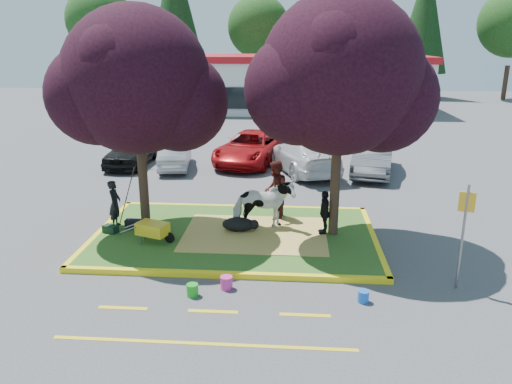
# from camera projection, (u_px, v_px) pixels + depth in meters

# --- Properties ---
(ground) EXTENTS (90.00, 90.00, 0.00)m
(ground) POSITION_uv_depth(u_px,v_px,m) (235.00, 238.00, 14.85)
(ground) COLOR #424244
(ground) RESTS_ON ground
(median_island) EXTENTS (8.00, 5.00, 0.15)m
(median_island) POSITION_uv_depth(u_px,v_px,m) (235.00, 236.00, 14.83)
(median_island) COLOR #2B581B
(median_island) RESTS_ON ground
(curb_near) EXTENTS (8.30, 0.16, 0.15)m
(curb_near) POSITION_uv_depth(u_px,v_px,m) (223.00, 275.00, 12.37)
(curb_near) COLOR yellow
(curb_near) RESTS_ON ground
(curb_far) EXTENTS (8.30, 0.16, 0.15)m
(curb_far) POSITION_uv_depth(u_px,v_px,m) (243.00, 208.00, 17.28)
(curb_far) COLOR yellow
(curb_far) RESTS_ON ground
(curb_left) EXTENTS (0.16, 5.30, 0.15)m
(curb_left) POSITION_uv_depth(u_px,v_px,m) (101.00, 232.00, 15.12)
(curb_left) COLOR yellow
(curb_left) RESTS_ON ground
(curb_right) EXTENTS (0.16, 5.30, 0.15)m
(curb_right) POSITION_uv_depth(u_px,v_px,m) (374.00, 240.00, 14.54)
(curb_right) COLOR yellow
(curb_right) RESTS_ON ground
(straw_bedding) EXTENTS (4.20, 3.00, 0.01)m
(straw_bedding) POSITION_uv_depth(u_px,v_px,m) (255.00, 234.00, 14.76)
(straw_bedding) COLOR #CEB955
(straw_bedding) RESTS_ON median_island
(tree_purple_left) EXTENTS (5.06, 4.20, 6.51)m
(tree_purple_left) POSITION_uv_depth(u_px,v_px,m) (137.00, 87.00, 14.12)
(tree_purple_left) COLOR black
(tree_purple_left) RESTS_ON median_island
(tree_purple_right) EXTENTS (5.30, 4.40, 6.82)m
(tree_purple_right) POSITION_uv_depth(u_px,v_px,m) (341.00, 82.00, 13.47)
(tree_purple_right) COLOR black
(tree_purple_right) RESTS_ON median_island
(fire_lane_stripe_a) EXTENTS (1.10, 0.12, 0.01)m
(fire_lane_stripe_a) POSITION_uv_depth(u_px,v_px,m) (123.00, 308.00, 10.99)
(fire_lane_stripe_a) COLOR yellow
(fire_lane_stripe_a) RESTS_ON ground
(fire_lane_stripe_b) EXTENTS (1.10, 0.12, 0.01)m
(fire_lane_stripe_b) POSITION_uv_depth(u_px,v_px,m) (213.00, 311.00, 10.84)
(fire_lane_stripe_b) COLOR yellow
(fire_lane_stripe_b) RESTS_ON ground
(fire_lane_stripe_c) EXTENTS (1.10, 0.12, 0.01)m
(fire_lane_stripe_c) POSITION_uv_depth(u_px,v_px,m) (305.00, 315.00, 10.70)
(fire_lane_stripe_c) COLOR yellow
(fire_lane_stripe_c) RESTS_ON ground
(fire_lane_long) EXTENTS (6.00, 0.10, 0.01)m
(fire_lane_long) POSITION_uv_depth(u_px,v_px,m) (203.00, 344.00, 9.70)
(fire_lane_long) COLOR yellow
(fire_lane_long) RESTS_ON ground
(retail_building) EXTENTS (20.40, 8.40, 4.40)m
(retail_building) POSITION_uv_depth(u_px,v_px,m) (298.00, 82.00, 40.71)
(retail_building) COLOR silver
(retail_building) RESTS_ON ground
(treeline) EXTENTS (46.58, 7.80, 14.63)m
(treeline) POSITION_uv_depth(u_px,v_px,m) (291.00, 16.00, 48.32)
(treeline) COLOR black
(treeline) RESTS_ON ground
(cow) EXTENTS (1.95, 1.21, 1.53)m
(cow) POSITION_uv_depth(u_px,v_px,m) (263.00, 205.00, 14.91)
(cow) COLOR white
(cow) RESTS_ON median_island
(calf) EXTENTS (1.08, 0.77, 0.42)m
(calf) POSITION_uv_depth(u_px,v_px,m) (238.00, 224.00, 14.92)
(calf) COLOR black
(calf) RESTS_ON median_island
(handler) EXTENTS (0.37, 0.55, 1.46)m
(handler) POSITION_uv_depth(u_px,v_px,m) (115.00, 204.00, 15.14)
(handler) COLOR black
(handler) RESTS_ON median_island
(visitor_a) EXTENTS (0.77, 0.96, 1.88)m
(visitor_a) POSITION_uv_depth(u_px,v_px,m) (275.00, 190.00, 15.81)
(visitor_a) COLOR #4C1715
(visitor_a) RESTS_ON median_island
(visitor_b) EXTENTS (0.35, 0.79, 1.32)m
(visitor_b) POSITION_uv_depth(u_px,v_px,m) (324.00, 212.00, 14.61)
(visitor_b) COLOR black
(visitor_b) RESTS_ON median_island
(wheelbarrow) EXTENTS (1.54, 0.78, 0.58)m
(wheelbarrow) POSITION_uv_depth(u_px,v_px,m) (153.00, 229.00, 14.03)
(wheelbarrow) COLOR black
(wheelbarrow) RESTS_ON median_island
(gear_bag_dark) EXTENTS (0.51, 0.30, 0.25)m
(gear_bag_dark) POSITION_uv_depth(u_px,v_px,m) (134.00, 224.00, 15.22)
(gear_bag_dark) COLOR black
(gear_bag_dark) RESTS_ON median_island
(gear_bag_green) EXTENTS (0.49, 0.39, 0.23)m
(gear_bag_green) POSITION_uv_depth(u_px,v_px,m) (111.00, 229.00, 14.83)
(gear_bag_green) COLOR black
(gear_bag_green) RESTS_ON median_island
(sign_post) EXTENTS (0.35, 0.14, 2.56)m
(sign_post) POSITION_uv_depth(u_px,v_px,m) (464.00, 226.00, 11.41)
(sign_post) COLOR slate
(sign_post) RESTS_ON ground
(bucket_green) EXTENTS (0.36, 0.36, 0.29)m
(bucket_green) POSITION_uv_depth(u_px,v_px,m) (192.00, 290.00, 11.47)
(bucket_green) COLOR #189F1E
(bucket_green) RESTS_ON ground
(bucket_pink) EXTENTS (0.35, 0.35, 0.31)m
(bucket_pink) POSITION_uv_depth(u_px,v_px,m) (227.00, 283.00, 11.79)
(bucket_pink) COLOR #D22E89
(bucket_pink) RESTS_ON ground
(bucket_blue) EXTENTS (0.27, 0.27, 0.27)m
(bucket_blue) POSITION_uv_depth(u_px,v_px,m) (363.00, 296.00, 11.21)
(bucket_blue) COLOR blue
(bucket_blue) RESTS_ON ground
(car_black) EXTENTS (1.81, 4.27, 1.44)m
(car_black) POSITION_uv_depth(u_px,v_px,m) (132.00, 150.00, 23.25)
(car_black) COLOR black
(car_black) RESTS_ON ground
(car_silver) EXTENTS (1.74, 3.73, 1.18)m
(car_silver) POSITION_uv_depth(u_px,v_px,m) (175.00, 156.00, 22.67)
(car_silver) COLOR #96989E
(car_silver) RESTS_ON ground
(car_red) EXTENTS (3.69, 5.79, 1.49)m
(car_red) POSITION_uv_depth(u_px,v_px,m) (251.00, 148.00, 23.60)
(car_red) COLOR #A60D11
(car_red) RESTS_ON ground
(car_white) EXTENTS (3.78, 5.58, 1.50)m
(car_white) POSITION_uv_depth(u_px,v_px,m) (303.00, 155.00, 22.05)
(car_white) COLOR silver
(car_white) RESTS_ON ground
(car_grey) EXTENTS (2.46, 4.84, 1.52)m
(car_grey) POSITION_uv_depth(u_px,v_px,m) (373.00, 156.00, 21.80)
(car_grey) COLOR #5B5D63
(car_grey) RESTS_ON ground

